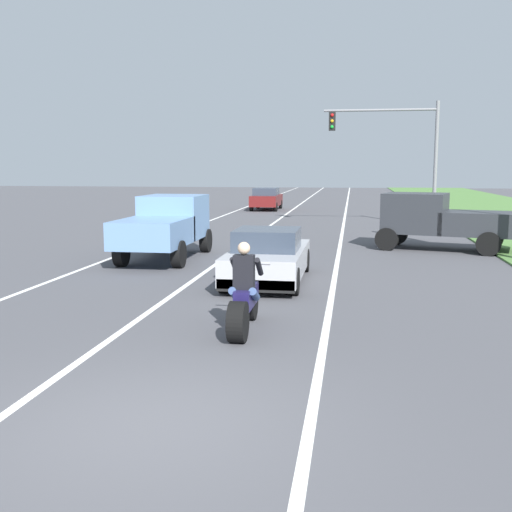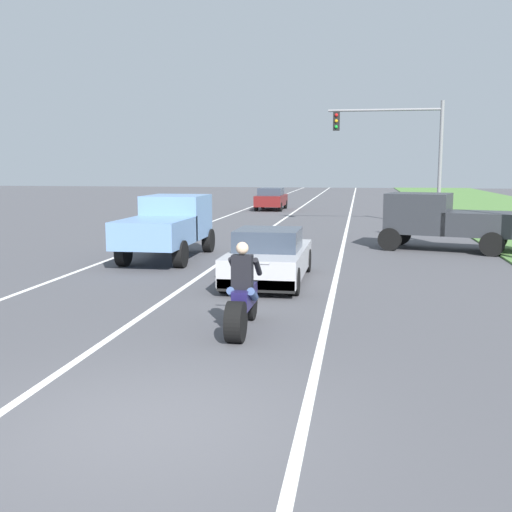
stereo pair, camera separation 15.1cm
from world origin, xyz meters
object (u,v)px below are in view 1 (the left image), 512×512
motorcycle_with_rider (244,300)px  pickup_truck_right_shoulder_dark_grey (442,219)px  traffic_light_mast_near (399,143)px  distant_car_far_ahead (266,198)px  sports_car_silver (268,257)px  pickup_truck_left_lane_light_blue (166,224)px

motorcycle_with_rider → pickup_truck_right_shoulder_dark_grey: pickup_truck_right_shoulder_dark_grey is taller
traffic_light_mast_near → distant_car_far_ahead: size_ratio=1.50×
sports_car_silver → pickup_truck_left_lane_light_blue: bearing=137.9°
sports_car_silver → pickup_truck_left_lane_light_blue: pickup_truck_left_lane_light_blue is taller
motorcycle_with_rider → pickup_truck_left_lane_light_blue: bearing=115.8°
pickup_truck_left_lane_light_blue → distant_car_far_ahead: size_ratio=1.20×
motorcycle_with_rider → distant_car_far_ahead: size_ratio=0.55×
pickup_truck_right_shoulder_dark_grey → motorcycle_with_rider: bearing=-112.9°
pickup_truck_left_lane_light_blue → distant_car_far_ahead: pickup_truck_left_lane_light_blue is taller
motorcycle_with_rider → distant_car_far_ahead: motorcycle_with_rider is taller
sports_car_silver → pickup_truck_left_lane_light_blue: (-3.73, 3.37, 0.48)m
pickup_truck_right_shoulder_dark_grey → traffic_light_mast_near: size_ratio=0.86×
motorcycle_with_rider → traffic_light_mast_near: 20.95m
traffic_light_mast_near → distant_car_far_ahead: (-7.93, 10.49, -3.28)m
motorcycle_with_rider → pickup_truck_right_shoulder_dark_grey: 12.79m
pickup_truck_right_shoulder_dark_grey → traffic_light_mast_near: (-0.95, 8.49, 2.95)m
pickup_truck_left_lane_light_blue → distant_car_far_ahead: bearing=89.9°
pickup_truck_left_lane_light_blue → distant_car_far_ahead: (0.05, 22.53, -0.33)m
sports_car_silver → motorcycle_with_rider: bearing=-87.1°
pickup_truck_right_shoulder_dark_grey → distant_car_far_ahead: size_ratio=1.29×
sports_car_silver → pickup_truck_left_lane_light_blue: 5.05m
sports_car_silver → pickup_truck_right_shoulder_dark_grey: bearing=53.1°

